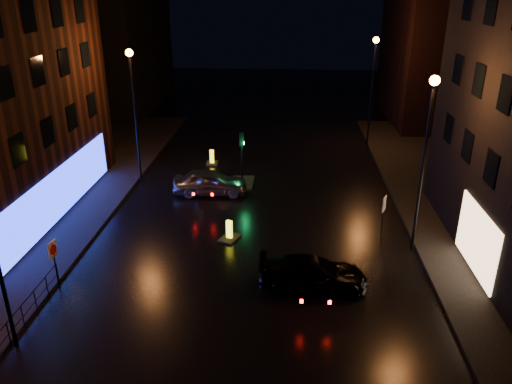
% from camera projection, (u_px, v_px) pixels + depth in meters
% --- Properties ---
extents(ground, '(120.00, 120.00, 0.00)m').
position_uv_depth(ground, '(240.00, 320.00, 19.15)').
color(ground, black).
rests_on(ground, ground).
extents(pavement_left, '(12.00, 44.00, 0.15)m').
position_uv_depth(pavement_left, '(0.00, 217.00, 27.34)').
color(pavement_left, black).
rests_on(pavement_left, ground).
extents(building_far_left, '(8.00, 16.00, 14.00)m').
position_uv_depth(building_far_left, '(113.00, 36.00, 49.60)').
color(building_far_left, black).
rests_on(building_far_left, ground).
extents(building_far_right, '(8.00, 14.00, 12.00)m').
position_uv_depth(building_far_right, '(437.00, 53.00, 45.31)').
color(building_far_right, black).
rests_on(building_far_right, ground).
extents(street_lamp_lfar, '(0.44, 0.44, 8.37)m').
position_uv_depth(street_lamp_lfar, '(133.00, 96.00, 30.34)').
color(street_lamp_lfar, black).
rests_on(street_lamp_lfar, ground).
extents(street_lamp_rnear, '(0.44, 0.44, 8.37)m').
position_uv_depth(street_lamp_rnear, '(427.00, 140.00, 22.03)').
color(street_lamp_rnear, black).
rests_on(street_lamp_rnear, ground).
extents(street_lamp_rfar, '(0.44, 0.44, 8.37)m').
position_uv_depth(street_lamp_rfar, '(373.00, 76.00, 36.74)').
color(street_lamp_rfar, black).
rests_on(street_lamp_rfar, ground).
extents(traffic_signal, '(1.40, 2.40, 3.45)m').
position_uv_depth(traffic_signal, '(242.00, 176.00, 31.90)').
color(traffic_signal, black).
rests_on(traffic_signal, ground).
extents(guard_railing, '(0.05, 6.04, 1.00)m').
position_uv_depth(guard_railing, '(22.00, 311.00, 18.44)').
color(guard_railing, black).
rests_on(guard_railing, ground).
extents(silver_hatchback, '(4.55, 2.06, 1.52)m').
position_uv_depth(silver_hatchback, '(210.00, 182.00, 30.32)').
color(silver_hatchback, '#999AA0').
rests_on(silver_hatchback, ground).
extents(dark_sedan, '(4.60, 1.95, 1.32)m').
position_uv_depth(dark_sedan, '(313.00, 273.00, 20.99)').
color(dark_sedan, black).
rests_on(dark_sedan, ground).
extents(bollard_near, '(1.17, 1.38, 1.03)m').
position_uv_depth(bollard_near, '(229.00, 235.00, 25.10)').
color(bollard_near, black).
rests_on(bollard_near, ground).
extents(bollard_far, '(0.83, 1.21, 1.04)m').
position_uv_depth(bollard_far, '(212.00, 161.00, 35.50)').
color(bollard_far, black).
rests_on(bollard_far, ground).
extents(road_sign_left, '(0.13, 0.54, 2.22)m').
position_uv_depth(road_sign_left, '(53.00, 254.00, 20.53)').
color(road_sign_left, black).
rests_on(road_sign_left, ground).
extents(road_sign_right, '(0.27, 0.52, 2.28)m').
position_uv_depth(road_sign_right, '(384.00, 207.00, 24.63)').
color(road_sign_right, black).
rests_on(road_sign_right, ground).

